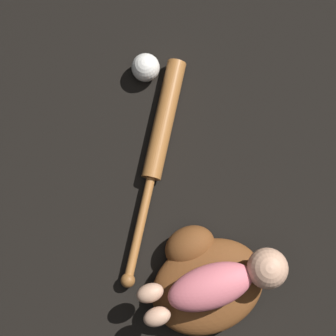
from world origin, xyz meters
The scene contains 5 objects.
ground_plane centered at (0.00, 0.00, 0.00)m, with size 6.00×6.00×0.00m, color black.
baseball_glove centered at (0.04, 0.06, 0.04)m, with size 0.34×0.32×0.09m.
baby_figure centered at (0.06, 0.03, 0.13)m, with size 0.34×0.23×0.10m.
baseball_bat centered at (0.21, 0.39, 0.03)m, with size 0.53×0.36×0.05m.
baseball centered at (0.33, 0.56, 0.04)m, with size 0.08×0.08×0.08m.
Camera 1 is at (-0.02, 0.13, 1.44)m, focal length 60.00 mm.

